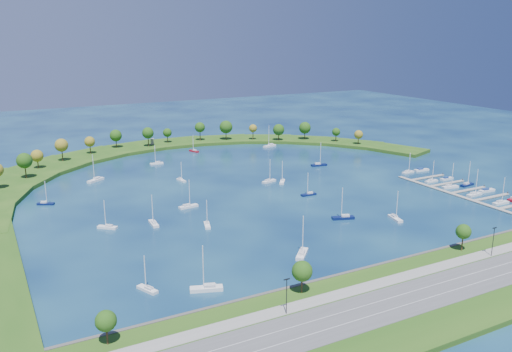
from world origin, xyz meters
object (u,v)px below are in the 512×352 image
dock_system (473,195)px  moored_boat_1 (108,226)px  moored_boat_16 (157,163)px  docked_boat_5 (486,190)px  moored_boat_3 (269,181)px  moored_boat_12 (96,179)px  docked_boat_2 (501,202)px  moored_boat_15 (302,253)px  moored_boat_7 (154,223)px  moored_boat_14 (282,181)px  moored_boat_0 (207,224)px  docked_boat_9 (447,179)px  moored_boat_11 (395,218)px  docked_boat_4 (474,194)px  moored_boat_13 (194,150)px  docked_boat_11 (421,170)px  moored_boat_10 (181,179)px  docked_boat_8 (431,180)px  moored_boat_5 (319,164)px  moored_boat_8 (270,145)px  docked_boat_10 (408,172)px  moored_boat_6 (309,194)px  moored_boat_2 (343,217)px  moored_boat_17 (188,206)px  harbor_tower (152,142)px  moored_boat_9 (147,288)px  moored_boat_4 (207,287)px  docked_boat_6 (450,186)px  moored_boat_18 (46,203)px  docked_boat_7 (467,184)px

dock_system → moored_boat_1: (-161.48, 36.79, 0.54)m
moored_boat_16 → docked_boat_5: 177.50m
moored_boat_3 → moored_boat_12: 89.15m
moored_boat_1 → docked_boat_2: (161.69, -51.58, 0.02)m
moored_boat_15 → moored_boat_7: bearing=76.8°
moored_boat_14 → moored_boat_0: bearing=-18.8°
moored_boat_7 → docked_boat_9: size_ratio=1.49×
moored_boat_11 → docked_boat_4: 56.29m
moored_boat_13 → docked_boat_11: size_ratio=1.26×
moored_boat_10 → docked_boat_8: 128.45m
moored_boat_5 → moored_boat_10: bearing=-174.4°
moored_boat_3 → moored_boat_1: bearing=-177.2°
moored_boat_8 → moored_boat_16: 83.18m
moored_boat_10 → docked_boat_10: docked_boat_10 is taller
moored_boat_10 → moored_boat_6: bearing=30.8°
moored_boat_6 → docked_boat_11: (80.64, 9.04, -0.24)m
moored_boat_11 → moored_boat_15: bearing=-63.6°
moored_boat_10 → docked_boat_4: size_ratio=0.79×
moored_boat_2 → moored_boat_15: bearing=52.9°
moored_boat_5 → moored_boat_0: bearing=-137.0°
moored_boat_16 → docked_boat_9: 160.61m
moored_boat_0 → moored_boat_17: 25.18m
docked_boat_5 → dock_system: bearing=-172.6°
moored_boat_1 → moored_boat_12: 72.72m
harbor_tower → moored_boat_2: moored_boat_2 is taller
moored_boat_3 → docked_boat_10: bearing=-29.6°
moored_boat_15 → moored_boat_9: bearing=133.2°
moored_boat_6 → moored_boat_13: bearing=-83.0°
moored_boat_0 → moored_boat_5: moored_boat_5 is taller
dock_system → moored_boat_10: 142.82m
moored_boat_8 → moored_boat_15: moored_boat_8 is taller
moored_boat_0 → moored_boat_4: moored_boat_4 is taller
moored_boat_17 → docked_boat_6: 128.76m
moored_boat_10 → moored_boat_16: bearing=170.5°
harbor_tower → docked_boat_11: bearing=-49.4°
docked_boat_6 → docked_boat_8: docked_boat_6 is taller
docked_boat_2 → docked_boat_5: (10.45, 15.94, -0.24)m
harbor_tower → moored_boat_0: (-26.59, -155.84, -3.18)m
moored_boat_8 → moored_boat_11: size_ratio=1.18×
moored_boat_13 → moored_boat_6: bearing=166.2°
harbor_tower → moored_boat_18: 125.18m
moored_boat_2 → moored_boat_7: bearing=-3.7°
moored_boat_17 → docked_boat_9: size_ratio=1.53×
moored_boat_2 → docked_boat_11: bearing=-134.1°
docked_boat_7 → docked_boat_11: (1.86, 32.71, -0.28)m
moored_boat_5 → moored_boat_9: size_ratio=1.24×
harbor_tower → moored_boat_11: (44.15, -184.89, -3.14)m
docked_boat_11 → moored_boat_13: bearing=138.2°
dock_system → moored_boat_13: moored_boat_13 is taller
dock_system → docked_boat_11: docked_boat_11 is taller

